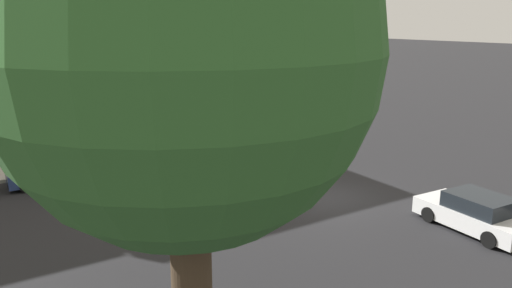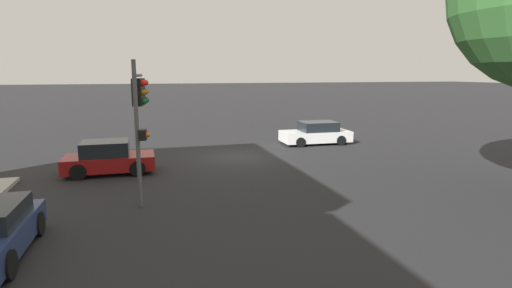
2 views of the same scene
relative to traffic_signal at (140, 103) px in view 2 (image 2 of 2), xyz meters
name	(u,v)px [view 2 (image 2 of 2)]	position (x,y,z in m)	size (l,w,h in m)	color
ground_plane	(238,156)	(-4.93, -6.50, -3.42)	(300.00, 300.00, 0.00)	black
traffic_signal	(140,103)	(0.00, 0.00, 0.00)	(0.57, 1.66, 4.83)	#515456
crossing_car_0	(108,158)	(1.45, -4.57, -2.73)	(3.85, 2.02, 1.46)	maroon
crossing_car_1	(316,133)	(-10.57, -8.91, -2.76)	(4.34, 2.14, 1.39)	silver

